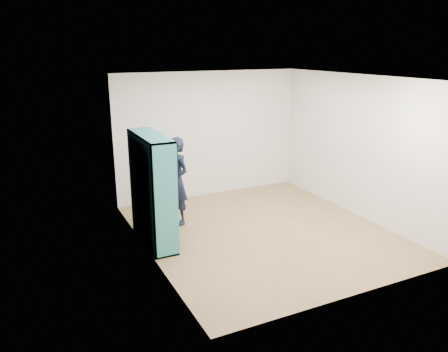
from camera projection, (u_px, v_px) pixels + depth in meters
name	position (u px, v px, depth m)	size (l,w,h in m)	color
floor	(263.00, 231.00, 7.53)	(4.50, 4.50, 0.00)	olive
ceiling	(267.00, 78.00, 6.79)	(4.50, 4.50, 0.00)	white
wall_left	(147.00, 173.00, 6.33)	(0.02, 4.50, 2.60)	silver
wall_right	(359.00, 147.00, 8.00)	(0.02, 4.50, 2.60)	silver
wall_back	(209.00, 135.00, 9.11)	(4.00, 0.02, 2.60)	silver
wall_front	(362.00, 200.00, 5.22)	(4.00, 0.02, 2.60)	silver
bookshelf	(151.00, 191.00, 6.91)	(0.39, 1.33, 1.77)	teal
person	(176.00, 181.00, 7.69)	(0.55, 0.67, 1.57)	black
smartphone	(166.00, 176.00, 7.62)	(0.05, 0.07, 0.12)	silver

